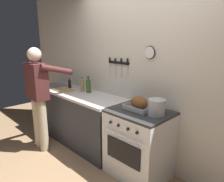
% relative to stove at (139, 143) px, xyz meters
% --- Properties ---
extents(wall_back, '(6.00, 0.13, 2.60)m').
position_rel_stove_xyz_m(wall_back, '(-0.22, 0.36, 0.85)').
color(wall_back, beige).
rests_on(wall_back, ground).
extents(counter_block, '(2.03, 0.65, 0.90)m').
position_rel_stove_xyz_m(counter_block, '(-1.43, 0.00, 0.01)').
color(counter_block, '#38383D').
rests_on(counter_block, ground).
extents(stove, '(0.76, 0.67, 0.90)m').
position_rel_stove_xyz_m(stove, '(0.00, 0.00, 0.00)').
color(stove, white).
rests_on(stove, ground).
extents(person_cook, '(0.51, 0.63, 1.66)m').
position_rel_stove_xyz_m(person_cook, '(-1.56, -0.58, 0.50)').
color(person_cook, '#C6B793').
rests_on(person_cook, ground).
extents(roasting_pan, '(0.35, 0.26, 0.18)m').
position_rel_stove_xyz_m(roasting_pan, '(-0.04, 0.02, 0.53)').
color(roasting_pan, '#B7B7BC').
rests_on(roasting_pan, stove).
extents(stock_pot, '(0.20, 0.20, 0.19)m').
position_rel_stove_xyz_m(stock_pot, '(0.22, 0.02, 0.55)').
color(stock_pot, '#B7B7BC').
rests_on(stock_pot, stove).
extents(cutting_board, '(0.36, 0.24, 0.02)m').
position_rel_stove_xyz_m(cutting_board, '(-1.60, -0.11, 0.46)').
color(cutting_board, tan).
rests_on(cutting_board, counter_block).
extents(bottle_vinegar, '(0.06, 0.06, 0.24)m').
position_rel_stove_xyz_m(bottle_vinegar, '(-1.31, 0.08, 0.55)').
color(bottle_vinegar, '#997F4C').
rests_on(bottle_vinegar, counter_block).
extents(bottle_soy_sauce, '(0.06, 0.06, 0.19)m').
position_rel_stove_xyz_m(bottle_soy_sauce, '(-1.69, 0.07, 0.53)').
color(bottle_soy_sauce, black).
rests_on(bottle_soy_sauce, counter_block).
extents(bottle_olive_oil, '(0.08, 0.08, 0.28)m').
position_rel_stove_xyz_m(bottle_olive_oil, '(-1.18, 0.11, 0.57)').
color(bottle_olive_oil, '#385623').
rests_on(bottle_olive_oil, counter_block).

